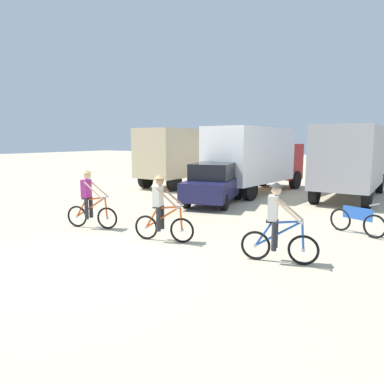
% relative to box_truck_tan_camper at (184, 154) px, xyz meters
% --- Properties ---
extents(ground_plane, '(120.00, 120.00, 0.00)m').
position_rel_box_truck_tan_camper_xyz_m(ground_plane, '(5.57, -12.67, -1.87)').
color(ground_plane, beige).
extents(box_truck_tan_camper, '(2.70, 6.86, 3.35)m').
position_rel_box_truck_tan_camper_xyz_m(box_truck_tan_camper, '(0.00, 0.00, 0.00)').
color(box_truck_tan_camper, '#CCB78E').
rests_on(box_truck_tan_camper, ground).
extents(box_truck_avon_van, '(3.22, 7.00, 3.35)m').
position_rel_box_truck_tan_camper_xyz_m(box_truck_avon_van, '(4.78, -0.52, 0.00)').
color(box_truck_avon_van, white).
rests_on(box_truck_avon_van, ground).
extents(box_truck_grey_hauler, '(2.51, 6.79, 3.35)m').
position_rel_box_truck_tan_camper_xyz_m(box_truck_grey_hauler, '(9.25, 0.04, 0.00)').
color(box_truck_grey_hauler, '#9E9EA3').
rests_on(box_truck_grey_hauler, ground).
extents(sedan_parked, '(2.65, 4.49, 1.76)m').
position_rel_box_truck_tan_camper_xyz_m(sedan_parked, '(4.50, -4.52, -0.99)').
color(sedan_parked, '#1E1E4C').
rests_on(sedan_parked, ground).
extents(cyclist_orange_shirt, '(1.67, 0.68, 1.82)m').
position_rel_box_truck_tan_camper_xyz_m(cyclist_orange_shirt, '(3.21, -10.27, -1.03)').
color(cyclist_orange_shirt, black).
rests_on(cyclist_orange_shirt, ground).
extents(cyclist_cowboy_hat, '(1.70, 0.60, 1.82)m').
position_rel_box_truck_tan_camper_xyz_m(cyclist_cowboy_hat, '(5.98, -10.26, -1.03)').
color(cyclist_cowboy_hat, black).
rests_on(cyclist_cowboy_hat, ground).
extents(cyclist_near_camera, '(1.70, 0.58, 1.82)m').
position_rel_box_truck_tan_camper_xyz_m(cyclist_near_camera, '(9.19, -10.26, -1.03)').
color(cyclist_near_camera, black).
rests_on(cyclist_near_camera, ground).
extents(bicycle_spare, '(1.62, 0.79, 0.97)m').
position_rel_box_truck_tan_camper_xyz_m(bicycle_spare, '(10.42, -6.71, -1.48)').
color(bicycle_spare, black).
rests_on(bicycle_spare, ground).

